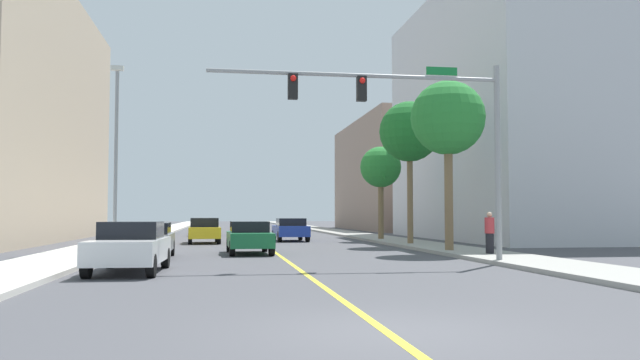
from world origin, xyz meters
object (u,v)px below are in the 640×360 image
at_px(street_lamp, 116,147).
at_px(palm_near, 448,119).
at_px(car_gray, 148,240).
at_px(car_yellow, 204,230).
at_px(palm_far, 381,168).
at_px(car_green, 249,237).
at_px(car_black, 206,226).
at_px(traffic_signal_mast, 414,116).
at_px(palm_mid, 410,133).
at_px(car_white, 130,247).
at_px(car_blue, 291,229).
at_px(pedestrian, 490,233).

bearing_deg(street_lamp, palm_near, -12.65).
bearing_deg(car_gray, car_yellow, -99.14).
xyz_separation_m(street_lamp, palm_far, (14.74, 9.26, -0.12)).
bearing_deg(car_green, car_black, 94.22).
height_order(street_lamp, palm_near, street_lamp).
bearing_deg(traffic_signal_mast, palm_near, 59.85).
height_order(palm_mid, car_white, palm_mid).
relative_size(car_yellow, car_green, 0.95).
xyz_separation_m(traffic_signal_mast, car_green, (-5.22, 6.90, -4.31)).
distance_m(traffic_signal_mast, car_black, 31.34).
height_order(palm_near, palm_far, palm_near).
relative_size(traffic_signal_mast, car_blue, 2.51).
height_order(car_white, car_black, car_white).
bearing_deg(traffic_signal_mast, car_black, 104.20).
bearing_deg(car_white, pedestrian, -159.01).
relative_size(car_green, car_black, 0.95).
relative_size(palm_near, car_gray, 1.78).
bearing_deg(car_gray, palm_mid, -150.38).
xyz_separation_m(car_white, pedestrian, (13.16, 4.52, 0.21)).
distance_m(car_yellow, car_green, 10.44).
bearing_deg(traffic_signal_mast, car_yellow, 113.42).
bearing_deg(car_blue, palm_mid, -53.28).
xyz_separation_m(traffic_signal_mast, palm_near, (3.40, 5.85, 0.84)).
relative_size(car_white, car_black, 0.98).
bearing_deg(palm_mid, car_white, -133.29).
relative_size(palm_near, car_yellow, 1.90).
relative_size(palm_far, car_yellow, 1.50).
bearing_deg(car_gray, palm_near, -175.13).
bearing_deg(street_lamp, car_green, -20.45).
distance_m(palm_near, car_yellow, 16.42).
bearing_deg(car_black, palm_near, -64.28).
height_order(car_black, car_blue, car_blue).
height_order(traffic_signal_mast, car_gray, traffic_signal_mast).
height_order(car_gray, car_black, car_gray).
distance_m(palm_mid, car_green, 11.55).
relative_size(car_yellow, car_black, 0.90).
height_order(traffic_signal_mast, car_white, traffic_signal_mast).
bearing_deg(car_green, palm_near, -8.62).
bearing_deg(palm_far, car_white, -122.70).
distance_m(palm_near, car_white, 15.24).
height_order(palm_far, car_green, palm_far).
height_order(street_lamp, car_blue, street_lamp).
distance_m(traffic_signal_mast, car_green, 9.67).
relative_size(car_white, car_green, 1.03).
relative_size(street_lamp, car_gray, 1.99).
bearing_deg(car_black, car_green, -82.83).
bearing_deg(palm_near, car_green, 173.05).
height_order(street_lamp, pedestrian, street_lamp).
relative_size(palm_near, palm_mid, 0.97).
bearing_deg(car_yellow, palm_near, -48.81).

